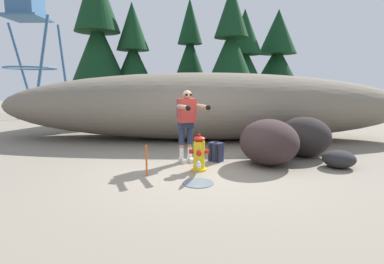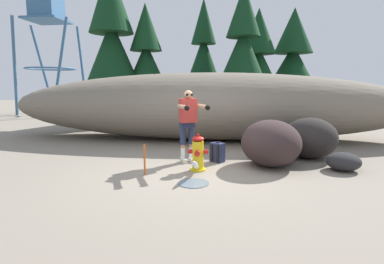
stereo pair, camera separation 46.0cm
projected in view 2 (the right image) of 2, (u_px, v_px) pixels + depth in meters
name	position (u px, v px, depth m)	size (l,w,h in m)	color
ground_plane	(197.00, 171.00, 6.21)	(56.00, 56.00, 0.04)	gray
dirt_embankment	(208.00, 106.00, 9.77)	(13.11, 3.20, 2.14)	#756B5B
fire_hydrant	(198.00, 154.00, 6.17)	(0.41, 0.36, 0.76)	gold
hydrant_water_jet	(195.00, 171.00, 5.59)	(0.56, 0.98, 0.44)	silver
utility_worker	(188.00, 117.00, 6.72)	(0.76, 1.04, 1.62)	beige
spare_backpack	(218.00, 153.00, 6.89)	(0.36, 0.36, 0.47)	#23284C
boulder_large	(310.00, 138.00, 7.22)	(1.21, 1.25, 0.97)	#272322
boulder_mid	(271.00, 143.00, 6.51)	(1.44, 1.27, 1.00)	#332626
boulder_small	(344.00, 162.00, 6.20)	(0.65, 0.68, 0.37)	#272628
pine_tree_far_left	(112.00, 45.00, 13.42)	(3.00, 3.00, 6.96)	#47331E
pine_tree_left	(146.00, 59.00, 13.87)	(2.25, 2.25, 5.40)	#47331E
pine_tree_center	(204.00, 52.00, 15.58)	(1.97, 1.97, 6.11)	#47331E
pine_tree_right	(243.00, 46.00, 12.52)	(2.19, 2.19, 5.82)	#47331E
pine_tree_far_right	(258.00, 62.00, 14.51)	(2.58, 2.58, 5.34)	#47331E
pine_tree_ridge_end	(293.00, 61.00, 15.51)	(3.00, 3.00, 5.61)	#47331E
watchtower	(46.00, 7.00, 17.67)	(3.66, 3.66, 8.45)	#386089
survey_stake	(145.00, 160.00, 5.89)	(0.04, 0.04, 0.60)	#E55914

